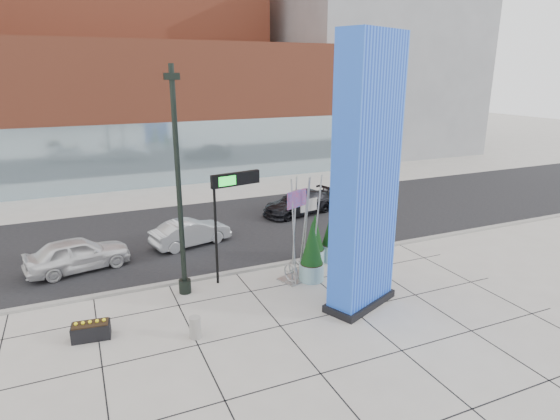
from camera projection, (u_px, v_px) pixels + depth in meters
name	position (u px, v px, depth m)	size (l,w,h in m)	color
ground	(245.00, 319.00, 17.18)	(160.00, 160.00, 0.00)	#9E9991
street_asphalt	(184.00, 235.00, 25.95)	(80.00, 12.00, 0.02)	black
curb_edge	(214.00, 276.00, 20.67)	(80.00, 0.30, 0.12)	gray
tower_podium	(147.00, 111.00, 39.68)	(34.00, 10.00, 11.00)	#96432B
tower_glass_front	(160.00, 155.00, 36.33)	(34.00, 0.60, 5.00)	#8CA5B2
building_grey_parking	(365.00, 69.00, 52.74)	(20.00, 18.00, 18.00)	slate
blue_pylon	(366.00, 183.00, 16.88)	(3.31, 2.42, 10.09)	#0C2CB8
lamp_post	(180.00, 206.00, 18.17)	(0.57, 0.50, 9.01)	black
public_art_sculpture	(301.00, 252.00, 20.36)	(2.21, 1.60, 4.54)	#A7AAAC
concrete_bollard	(195.00, 327.00, 15.86)	(0.40, 0.40, 0.77)	gray
overhead_street_sign	(233.00, 190.00, 19.26)	(2.22, 0.60, 4.72)	black
round_planter_east	(333.00, 234.00, 22.18)	(1.12, 1.12, 2.81)	#87B1B6
round_planter_mid	(315.00, 240.00, 21.86)	(0.97, 0.97, 2.43)	#87B1B6
round_planter_west	(312.00, 252.00, 20.04)	(1.08, 1.08, 2.69)	#87B1B6
box_planter_north	(91.00, 330.00, 15.84)	(1.31, 0.77, 0.68)	black
car_white_west	(78.00, 254.00, 21.19)	(1.81, 4.51, 1.54)	white
car_silver_mid	(191.00, 233.00, 24.30)	(1.44, 4.14, 1.36)	#ADB0B5
car_dark_east	(299.00, 203.00, 29.64)	(2.02, 4.97, 1.44)	black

